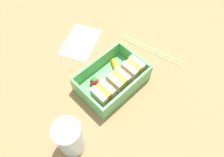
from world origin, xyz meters
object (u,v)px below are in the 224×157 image
at_px(drinking_glass, 70,138).
at_px(folded_napkin, 80,42).
at_px(sandwich_center_left, 118,82).
at_px(chopstick_pair, 149,49).
at_px(sandwich_center, 103,95).
at_px(strawberry_far_left, 94,81).
at_px(sandwich_left, 133,70).
at_px(carrot_stick_far_left, 115,65).

xyz_separation_m(drinking_glass, folded_napkin, (-0.21, -0.23, -0.05)).
bearing_deg(sandwich_center_left, chopstick_pair, -169.12).
distance_m(sandwich_center, drinking_glass, 0.13).
bearing_deg(strawberry_far_left, sandwich_left, 151.00).
bearing_deg(sandwich_left, sandwich_center, 0.00).
xyz_separation_m(chopstick_pair, drinking_glass, (0.34, 0.06, 0.05)).
height_order(sandwich_left, drinking_glass, drinking_glass).
bearing_deg(sandwich_left, sandwich_center_left, 0.00).
xyz_separation_m(sandwich_left, carrot_stick_far_left, (0.01, -0.05, -0.02)).
bearing_deg(drinking_glass, chopstick_pair, -169.71).
xyz_separation_m(carrot_stick_far_left, chopstick_pair, (-0.12, 0.02, -0.02)).
bearing_deg(chopstick_pair, drinking_glass, 10.29).
relative_size(sandwich_left, sandwich_center, 1.00).
relative_size(sandwich_center, carrot_stick_far_left, 1.45).
bearing_deg(drinking_glass, sandwich_center, -166.29).
height_order(strawberry_far_left, chopstick_pair, strawberry_far_left).
bearing_deg(sandwich_center_left, sandwich_left, 180.00).
xyz_separation_m(sandwich_center, carrot_stick_far_left, (-0.09, -0.05, -0.02)).
relative_size(sandwich_center, strawberry_far_left, 1.71).
distance_m(sandwich_center_left, folded_napkin, 0.20).
xyz_separation_m(strawberry_far_left, chopstick_pair, (-0.20, 0.02, -0.02)).
distance_m(carrot_stick_far_left, chopstick_pair, 0.13).
bearing_deg(carrot_stick_far_left, strawberry_far_left, 1.89).
relative_size(carrot_stick_far_left, chopstick_pair, 0.18).
bearing_deg(drinking_glass, sandwich_left, -172.45).
xyz_separation_m(sandwich_center, drinking_glass, (0.13, 0.03, 0.01)).
bearing_deg(chopstick_pair, sandwich_center_left, 10.88).
bearing_deg(strawberry_far_left, sandwich_center_left, 127.00).
distance_m(carrot_stick_far_left, drinking_glass, 0.24).
height_order(strawberry_far_left, drinking_glass, drinking_glass).
bearing_deg(folded_napkin, chopstick_pair, 128.13).
relative_size(sandwich_center_left, sandwich_center, 1.00).
relative_size(sandwich_left, folded_napkin, 0.38).
height_order(sandwich_center_left, drinking_glass, drinking_glass).
bearing_deg(sandwich_center, drinking_glass, 13.71).
distance_m(strawberry_far_left, chopstick_pair, 0.20).
relative_size(sandwich_left, sandwich_center_left, 1.00).
distance_m(chopstick_pair, folded_napkin, 0.21).
relative_size(chopstick_pair, drinking_glass, 2.03).
height_order(chopstick_pair, folded_napkin, chopstick_pair).
bearing_deg(carrot_stick_far_left, sandwich_center, 29.63).
xyz_separation_m(sandwich_center, strawberry_far_left, (-0.01, -0.05, -0.01)).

